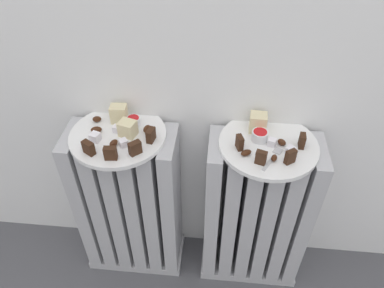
{
  "coord_description": "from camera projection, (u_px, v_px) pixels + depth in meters",
  "views": [
    {
      "loc": [
        0.07,
        -0.45,
        1.2
      ],
      "look_at": [
        0.0,
        0.28,
        0.56
      ],
      "focal_mm": 34.2,
      "sensor_mm": 36.0,
      "label": 1
    }
  ],
  "objects": [
    {
      "name": "radiator_left",
      "position": [
        130.0,
        205.0,
        1.17
      ],
      "size": [
        0.32,
        0.15,
        0.57
      ],
      "color": "#B2B2B7",
      "rests_on": "ground_plane"
    },
    {
      "name": "radiator_right",
      "position": [
        255.0,
        215.0,
        1.14
      ],
      "size": [
        0.32,
        0.15,
        0.57
      ],
      "color": "#B2B2B7",
      "rests_on": "ground_plane"
    },
    {
      "name": "plate_left",
      "position": [
        118.0,
        135.0,
        0.98
      ],
      "size": [
        0.26,
        0.26,
        0.01
      ],
      "primitive_type": "cylinder",
      "color": "white",
      "rests_on": "radiator_left"
    },
    {
      "name": "plate_right",
      "position": [
        268.0,
        145.0,
        0.95
      ],
      "size": [
        0.26,
        0.26,
        0.01
      ],
      "primitive_type": "cylinder",
      "color": "white",
      "rests_on": "radiator_right"
    },
    {
      "name": "dark_cake_slice_left_0",
      "position": [
        89.0,
        148.0,
        0.91
      ],
      "size": [
        0.04,
        0.03,
        0.04
      ],
      "primitive_type": "cube",
      "rotation": [
        0.0,
        0.0,
        -0.55
      ],
      "color": "#382114",
      "rests_on": "plate_left"
    },
    {
      "name": "dark_cake_slice_left_1",
      "position": [
        110.0,
        153.0,
        0.89
      ],
      "size": [
        0.03,
        0.02,
        0.04
      ],
      "primitive_type": "cube",
      "rotation": [
        0.0,
        0.0,
        0.09
      ],
      "color": "#382114",
      "rests_on": "plate_left"
    },
    {
      "name": "dark_cake_slice_left_2",
      "position": [
        135.0,
        148.0,
        0.91
      ],
      "size": [
        0.03,
        0.03,
        0.04
      ],
      "primitive_type": "cube",
      "rotation": [
        0.0,
        0.0,
        0.73
      ],
      "color": "#382114",
      "rests_on": "plate_left"
    },
    {
      "name": "dark_cake_slice_left_3",
      "position": [
        151.0,
        135.0,
        0.94
      ],
      "size": [
        0.02,
        0.03,
        0.04
      ],
      "primitive_type": "cube",
      "rotation": [
        0.0,
        0.0,
        1.38
      ],
      "color": "#382114",
      "rests_on": "plate_left"
    },
    {
      "name": "marble_cake_slice_left_0",
      "position": [
        119.0,
        114.0,
        1.0
      ],
      "size": [
        0.05,
        0.04,
        0.05
      ],
      "primitive_type": "cube",
      "rotation": [
        0.0,
        0.0,
        0.07
      ],
      "color": "beige",
      "rests_on": "plate_left"
    },
    {
      "name": "marble_cake_slice_left_1",
      "position": [
        128.0,
        129.0,
        0.96
      ],
      "size": [
        0.05,
        0.05,
        0.04
      ],
      "primitive_type": "cube",
      "rotation": [
        0.0,
        0.0,
        -0.31
      ],
      "color": "beige",
      "rests_on": "plate_left"
    },
    {
      "name": "turkish_delight_left_0",
      "position": [
        117.0,
        129.0,
        0.98
      ],
      "size": [
        0.02,
        0.02,
        0.02
      ],
      "primitive_type": "cube",
      "rotation": [
        0.0,
        0.0,
        1.37
      ],
      "color": "white",
      "rests_on": "plate_left"
    },
    {
      "name": "turkish_delight_left_1",
      "position": [
        123.0,
        143.0,
        0.93
      ],
      "size": [
        0.03,
        0.03,
        0.02
      ],
      "primitive_type": "cube",
      "rotation": [
        0.0,
        0.0,
        0.65
      ],
      "color": "white",
      "rests_on": "plate_left"
    },
    {
      "name": "turkish_delight_left_2",
      "position": [
        95.0,
        137.0,
        0.95
      ],
      "size": [
        0.03,
        0.03,
        0.02
      ],
      "primitive_type": "cube",
      "rotation": [
        0.0,
        0.0,
        1.24
      ],
      "color": "white",
      "rests_on": "plate_left"
    },
    {
      "name": "medjool_date_left_0",
      "position": [
        96.0,
        130.0,
        0.97
      ],
      "size": [
        0.03,
        0.02,
        0.02
      ],
      "primitive_type": "ellipsoid",
      "rotation": [
        0.0,
        0.0,
        0.24
      ],
      "color": "#3D1E0F",
      "rests_on": "plate_left"
    },
    {
      "name": "medjool_date_left_1",
      "position": [
        114.0,
        143.0,
        0.93
      ],
      "size": [
        0.03,
        0.03,
        0.02
      ],
      "primitive_type": "ellipsoid",
      "rotation": [
        0.0,
        0.0,
        1.06
      ],
      "color": "#3D1E0F",
      "rests_on": "plate_left"
    },
    {
      "name": "medjool_date_left_2",
      "position": [
        97.0,
        119.0,
        1.01
      ],
      "size": [
        0.03,
        0.02,
        0.02
      ],
      "primitive_type": "ellipsoid",
      "rotation": [
        0.0,
        0.0,
        0.28
      ],
      "color": "#3D1E0F",
      "rests_on": "plate_left"
    },
    {
      "name": "medjool_date_left_3",
      "position": [
        147.0,
        129.0,
        0.98
      ],
      "size": [
        0.02,
        0.03,
        0.02
      ],
      "primitive_type": "ellipsoid",
      "rotation": [
        0.0,
        0.0,
        1.34
      ],
      "color": "#3D1E0F",
      "rests_on": "plate_left"
    },
    {
      "name": "jam_bowl_left",
      "position": [
        133.0,
        121.0,
        1.0
      ],
      "size": [
        0.04,
        0.04,
        0.02
      ],
      "color": "white",
      "rests_on": "plate_left"
    },
    {
      "name": "dark_cake_slice_right_0",
      "position": [
        240.0,
        143.0,
        0.92
      ],
      "size": [
        0.02,
        0.03,
        0.04
      ],
      "primitive_type": "cube",
      "rotation": [
        0.0,
        0.0,
        -1.23
      ],
      "color": "#382114",
      "rests_on": "plate_right"
    },
    {
      "name": "dark_cake_slice_right_1",
      "position": [
        261.0,
        158.0,
        0.88
      ],
      "size": [
        0.03,
        0.02,
        0.04
      ],
      "primitive_type": "cube",
      "rotation": [
        0.0,
        0.0,
        -0.32
      ],
      "color": "#382114",
      "rests_on": "plate_right"
    },
    {
      "name": "dark_cake_slice_right_2",
      "position": [
        290.0,
        157.0,
        0.88
      ],
      "size": [
        0.03,
        0.03,
        0.04
      ],
      "primitive_type": "cube",
      "rotation": [
        0.0,
        0.0,
        0.6
      ],
      "color": "#382114",
      "rests_on": "plate_right"
    },
    {
      "name": "dark_cake_slice_right_3",
      "position": [
        302.0,
        141.0,
        0.92
      ],
      "size": [
        0.02,
        0.03,
        0.04
      ],
      "primitive_type": "cube",
      "rotation": [
        0.0,
        0.0,
        1.51
      ],
      "color": "#382114",
      "rests_on": "plate_right"
    },
    {
      "name": "marble_cake_slice_right_0",
      "position": [
        258.0,
        123.0,
        0.97
      ],
      "size": [
        0.05,
        0.04,
        0.05
      ],
      "primitive_type": "cube",
      "rotation": [
        0.0,
        0.0,
        -0.05
      ],
      "color": "beige",
      "rests_on": "plate_right"
    },
    {
      "name": "turkish_delight_right_0",
      "position": [
        272.0,
        142.0,
        0.93
      ],
      "size": [
        0.03,
        0.03,
        0.02
      ],
      "primitive_type": "cube",
      "rotation": [
        0.0,
        0.0,
        1.2
      ],
      "color": "white",
      "rests_on": "plate_right"
    },
    {
      "name": "turkish_delight_right_1",
      "position": [
        290.0,
        151.0,
        0.91
      ],
      "size": [
        0.03,
        0.03,
        0.02
      ],
      "primitive_type": "cube",
      "rotation": [
        0.0,
        0.0,
        0.94
      ],
      "color": "white",
      "rests_on": "plate_right"
    },
    {
      "name": "medjool_date_right_0",
      "position": [
        246.0,
        153.0,
        0.91
      ],
      "size": [
        0.03,
        0.03,
        0.02
      ],
      "primitive_type": "ellipsoid",
      "rotation": [
        0.0,
        0.0,
        0.5
      ],
      "color": "#3D1E0F",
      "rests_on": "plate_right"
    },
    {
      "name": "medjool_date_right_1",
      "position": [
        282.0,
        142.0,
        0.93
      ],
      "size": [
        0.03,
        0.03,
        0.02
      ],
      "primitive_type": "ellipsoid",
      "rotation": [
        0.0,
        0.0,
        2.43
      ],
      "color": "#3D1E0F",
      "rests_on": "plate_right"
    },
    {
      "name": "medjool_date_right_2",
      "position": [
        274.0,
        158.0,
        0.89
      ],
      "size": [
        0.02,
        0.03,
        0.01
      ],
      "primitive_type": "ellipsoid",
      "rotation": [
        0.0,
        0.0,
        1.3
      ],
      "color": "#3D1E0F",
      "rests_on": "plate_right"
    },
    {
      "name": "jam_bowl_right",
      "position": [
        260.0,
        135.0,
        0.95
      ],
      "size": [
        0.04,
        0.04,
        0.03
      ],
      "color": "white",
      "rests_on": "plate_right"
    },
    {
      "name": "fork",
      "position": [
        273.0,
        157.0,
        0.9
      ],
      "size": [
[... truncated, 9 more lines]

